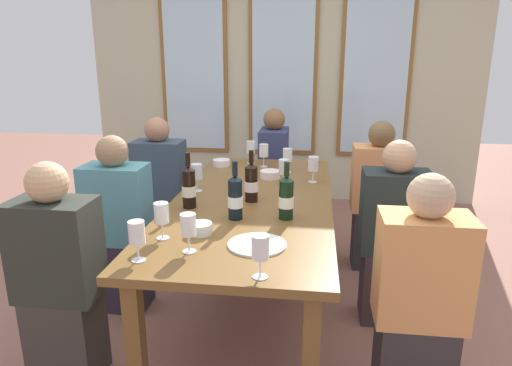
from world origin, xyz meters
TOP-DOWN VIEW (x-y plane):
  - ground_plane at (0.00, 0.00)m, footprint 12.00×12.00m
  - back_wall_with_windows at (0.00, 2.40)m, footprint 4.13×0.10m
  - dining_table at (0.00, 0.00)m, footprint 0.93×2.11m
  - white_plate_0 at (0.11, -0.67)m, footprint 0.27×0.27m
  - wine_bottle_0 at (-0.04, -0.34)m, footprint 0.08×0.08m
  - wine_bottle_1 at (-0.33, -0.19)m, footprint 0.08×0.08m
  - wine_bottle_2 at (-0.00, -0.04)m, footprint 0.08×0.08m
  - wine_bottle_3 at (0.22, -0.31)m, footprint 0.08×0.08m
  - tasting_bowl_0 at (-0.17, -0.57)m, footprint 0.11×0.11m
  - tasting_bowl_1 at (-0.35, 0.79)m, footprint 0.13×0.13m
  - tasting_bowl_2 at (0.06, 0.48)m, footprint 0.14×0.14m
  - wine_glass_0 at (0.16, -0.97)m, footprint 0.07×0.07m
  - wine_glass_1 at (0.16, 0.31)m, footprint 0.07×0.07m
  - wine_glass_2 at (-0.02, 0.80)m, footprint 0.07×0.07m
  - wine_glass_3 at (0.35, 0.41)m, footprint 0.07×0.07m
  - wine_glass_4 at (-0.17, -0.78)m, footprint 0.07×0.07m
  - wine_glass_5 at (-0.36, -0.89)m, footprint 0.07×0.07m
  - wine_glass_6 at (-0.14, 0.91)m, footprint 0.07×0.07m
  - wine_glass_7 at (-0.33, -0.65)m, footprint 0.07×0.07m
  - wine_glass_8 at (0.17, 0.66)m, footprint 0.07×0.07m
  - wine_glass_9 at (-0.36, 0.11)m, footprint 0.07×0.07m
  - seated_person_0 at (-0.83, -0.05)m, footprint 0.38×0.24m
  - seated_person_1 at (0.83, 0.02)m, footprint 0.38×0.24m
  - seated_person_2 at (-0.83, 0.74)m, footprint 0.38×0.24m
  - seated_person_3 at (0.83, 0.75)m, footprint 0.38×0.24m
  - seated_person_4 at (-0.83, -0.73)m, footprint 0.38×0.24m
  - seated_person_5 at (0.83, -0.72)m, footprint 0.38×0.24m
  - seated_person_6 at (0.00, 1.40)m, footprint 0.24×0.38m

SIDE VIEW (x-z plane):
  - ground_plane at x=0.00m, z-range 0.00..0.00m
  - seated_person_0 at x=-0.83m, z-range -0.03..1.08m
  - seated_person_1 at x=0.83m, z-range -0.03..1.08m
  - seated_person_2 at x=-0.83m, z-range -0.03..1.08m
  - seated_person_3 at x=0.83m, z-range -0.03..1.08m
  - seated_person_4 at x=-0.83m, z-range -0.03..1.08m
  - seated_person_5 at x=0.83m, z-range -0.03..1.08m
  - seated_person_6 at x=0.00m, z-range -0.03..1.08m
  - dining_table at x=0.00m, z-range 0.29..1.03m
  - white_plate_0 at x=0.11m, z-range 0.74..0.75m
  - tasting_bowl_1 at x=-0.35m, z-range 0.74..0.79m
  - tasting_bowl_2 at x=0.06m, z-range 0.74..0.79m
  - tasting_bowl_0 at x=-0.17m, z-range 0.74..0.79m
  - wine_bottle_2 at x=0.00m, z-range 0.70..1.00m
  - wine_bottle_3 at x=0.22m, z-range 0.70..1.01m
  - wine_bottle_0 at x=-0.04m, z-range 0.70..1.01m
  - wine_glass_1 at x=0.16m, z-range 0.77..0.94m
  - wine_glass_2 at x=-0.02m, z-range 0.77..0.94m
  - wine_glass_0 at x=0.16m, z-range 0.77..0.94m
  - wine_bottle_1 at x=-0.33m, z-range 0.70..1.02m
  - wine_glass_3 at x=0.35m, z-range 0.77..0.95m
  - wine_glass_4 at x=-0.17m, z-range 0.77..0.95m
  - wine_glass_5 at x=-0.36m, z-range 0.77..0.95m
  - wine_glass_6 at x=-0.14m, z-range 0.77..0.95m
  - wine_glass_7 at x=-0.33m, z-range 0.77..0.95m
  - wine_glass_8 at x=0.17m, z-range 0.77..0.95m
  - wine_glass_9 at x=-0.36m, z-range 0.77..0.95m
  - back_wall_with_windows at x=0.00m, z-range 0.00..2.90m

